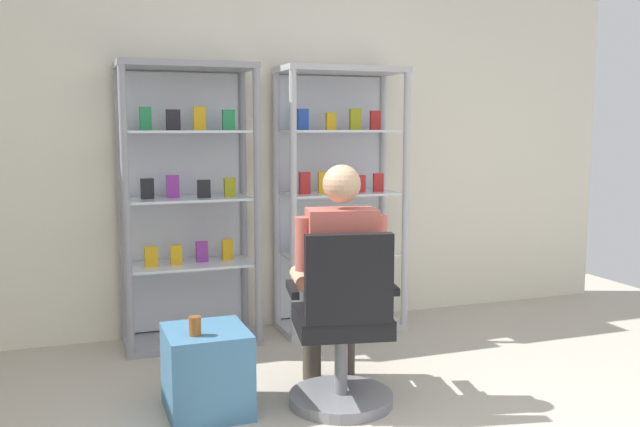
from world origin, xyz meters
TOP-DOWN VIEW (x-y plane):
  - back_wall at (0.00, 3.00)m, footprint 6.00×0.10m
  - display_cabinet_left at (-0.55, 2.76)m, footprint 0.90×0.45m
  - display_cabinet_right at (0.55, 2.76)m, footprint 0.90×0.45m
  - office_chair at (0.01, 1.30)m, footprint 0.61×0.57m
  - seated_shopkeeper at (0.04, 1.46)m, footprint 0.54×0.61m
  - storage_crate at (-0.67, 1.50)m, footprint 0.42×0.44m
  - tea_glass at (-0.74, 1.41)m, footprint 0.06×0.06m

SIDE VIEW (x-z plane):
  - storage_crate at x=-0.67m, z-range 0.00..0.44m
  - office_chair at x=0.01m, z-range -0.09..0.87m
  - tea_glass at x=-0.74m, z-range 0.44..0.54m
  - seated_shopkeeper at x=0.04m, z-range 0.07..1.36m
  - display_cabinet_right at x=0.55m, z-range 0.01..1.91m
  - display_cabinet_left at x=-0.55m, z-range 0.01..1.91m
  - back_wall at x=0.00m, z-range 0.00..2.70m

